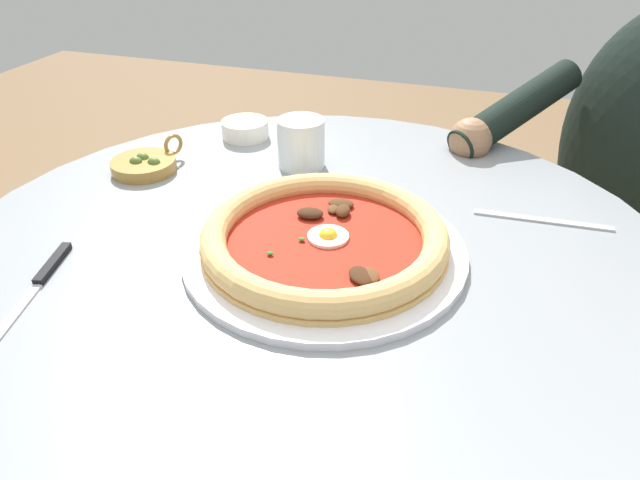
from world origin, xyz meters
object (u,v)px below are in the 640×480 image
water_glass (301,146)px  steak_knife (41,279)px  dining_table (310,338)px  olive_pan (145,164)px  diner_person (625,248)px  fork_utensil (542,220)px  ramekin_capers (245,128)px  pizza_on_plate (325,240)px

water_glass → steak_knife: water_glass is taller
dining_table → olive_pan: bearing=158.4°
diner_person → olive_pan: bearing=-154.9°
fork_utensil → water_glass: bearing=170.1°
water_glass → ramekin_capers: bearing=149.1°
steak_knife → ramekin_capers: (0.04, 0.45, 0.01)m
pizza_on_plate → fork_utensil: (0.25, 0.16, -0.02)m
ramekin_capers → dining_table: bearing=-53.5°
steak_knife → ramekin_capers: 0.45m
water_glass → fork_utensil: bearing=-9.9°
olive_pan → fork_utensil: bearing=2.8°
dining_table → steak_knife: steak_knife is taller
ramekin_capers → diner_person: size_ratio=0.07×
pizza_on_plate → olive_pan: olive_pan is taller
dining_table → water_glass: bearing=111.7°
pizza_on_plate → ramekin_capers: pizza_on_plate is taller
water_glass → olive_pan: bearing=-157.6°
pizza_on_plate → steak_knife: 0.32m
steak_knife → fork_utensil: (0.53, 0.31, -0.00)m
steak_knife → olive_pan: bearing=99.5°
ramekin_capers → olive_pan: olive_pan is taller
pizza_on_plate → olive_pan: (-0.33, 0.13, -0.01)m
dining_table → water_glass: size_ratio=12.03×
steak_knife → diner_person: bearing=41.6°
dining_table → steak_knife: bearing=-148.1°
dining_table → fork_utensil: 0.35m
fork_utensil → diner_person: (0.19, 0.33, -0.21)m
dining_table → diner_person: (0.46, 0.48, -0.06)m
olive_pan → water_glass: bearing=22.4°
diner_person → fork_utensil: bearing=-120.1°
steak_knife → olive_pan: olive_pan is taller
water_glass → steak_knife: (-0.17, -0.37, -0.03)m
steak_knife → fork_utensil: steak_knife is taller
fork_utensil → pizza_on_plate: bearing=-147.3°
pizza_on_plate → diner_person: (0.44, 0.49, -0.23)m
dining_table → pizza_on_plate: pizza_on_plate is taller
dining_table → pizza_on_plate: size_ratio=2.68×
water_glass → ramekin_capers: size_ratio=0.94×
water_glass → ramekin_capers: (-0.13, 0.08, -0.02)m
steak_knife → diner_person: diner_person is taller
fork_utensil → diner_person: 0.44m
fork_utensil → ramekin_capers: bearing=163.9°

